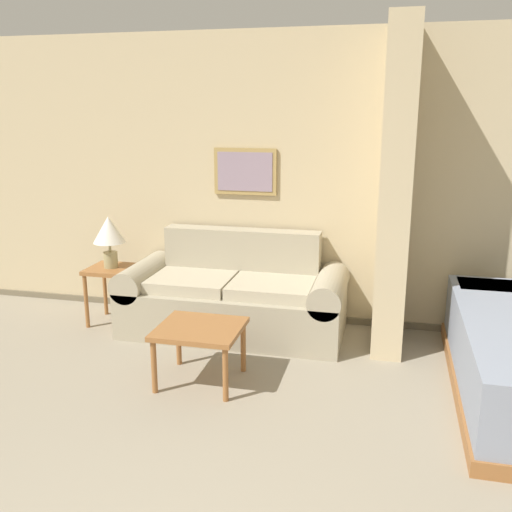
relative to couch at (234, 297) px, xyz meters
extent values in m
cube|color=#CCB78E|center=(0.82, 0.48, 0.98)|extent=(7.32, 0.12, 2.60)
cube|color=#70644E|center=(0.82, 0.41, -0.29)|extent=(7.32, 0.02, 0.06)
cube|color=tan|center=(0.00, 0.40, 1.07)|extent=(0.58, 0.02, 0.42)
cube|color=gray|center=(0.00, 0.39, 1.07)|extent=(0.51, 0.01, 0.35)
cube|color=#CCB78E|center=(1.33, 0.04, 0.98)|extent=(0.24, 0.77, 2.60)
cube|color=tan|center=(0.00, -0.04, -0.11)|extent=(1.44, 0.84, 0.41)
cube|color=tan|center=(0.00, 0.28, 0.32)|extent=(1.44, 0.20, 0.46)
cube|color=tan|center=(-0.84, -0.04, -0.11)|extent=(0.25, 0.84, 0.41)
cylinder|color=tan|center=(-0.84, -0.04, 0.15)|extent=(0.27, 0.84, 0.27)
cube|color=tan|center=(0.84, -0.04, -0.11)|extent=(0.25, 0.84, 0.41)
cylinder|color=tan|center=(0.84, -0.04, 0.15)|extent=(0.27, 0.84, 0.27)
cube|color=#BAAF94|center=(-0.36, -0.09, 0.14)|extent=(0.70, 0.60, 0.10)
cube|color=#BAAF94|center=(0.36, -0.09, 0.14)|extent=(0.70, 0.60, 0.10)
cube|color=#996033|center=(0.03, -1.01, 0.09)|extent=(0.60, 0.55, 0.04)
cylinder|color=#996033|center=(-0.23, -1.24, -0.12)|extent=(0.04, 0.04, 0.39)
cylinder|color=#996033|center=(0.28, -1.24, -0.12)|extent=(0.04, 0.04, 0.39)
cylinder|color=#996033|center=(-0.23, -0.77, -0.12)|extent=(0.04, 0.04, 0.39)
cylinder|color=#996033|center=(0.28, -0.77, -0.12)|extent=(0.04, 0.04, 0.39)
cube|color=#996033|center=(-1.15, -0.06, 0.20)|extent=(0.41, 0.41, 0.04)
cylinder|color=#996033|center=(-1.32, -0.23, -0.07)|extent=(0.04, 0.04, 0.49)
cylinder|color=#996033|center=(-0.97, -0.23, -0.07)|extent=(0.04, 0.04, 0.49)
cylinder|color=#996033|center=(-1.32, 0.12, -0.07)|extent=(0.04, 0.04, 0.49)
cylinder|color=#996033|center=(-0.97, 0.12, -0.07)|extent=(0.04, 0.04, 0.49)
cylinder|color=tan|center=(-1.15, -0.06, 0.29)|extent=(0.13, 0.13, 0.14)
cylinder|color=tan|center=(-1.15, -0.06, 0.40)|extent=(0.02, 0.02, 0.09)
cone|color=white|center=(-1.15, -0.06, 0.57)|extent=(0.29, 0.29, 0.24)
camera|label=1|loc=(1.30, -4.61, 1.61)|focal=40.00mm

